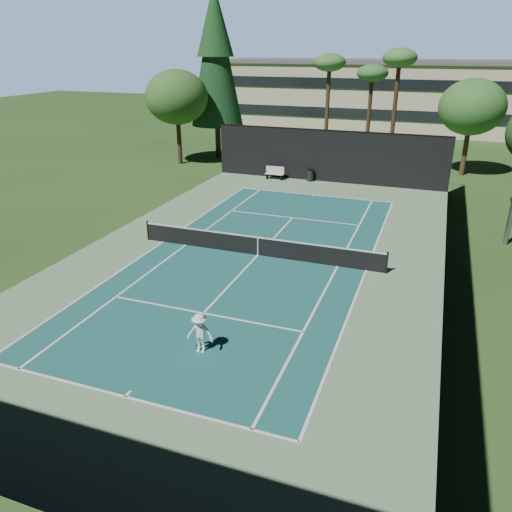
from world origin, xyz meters
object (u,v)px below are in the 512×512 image
Objects in this scene: tennis_ball_d at (246,222)px; trash_bin at (310,175)px; player at (200,333)px; tennis_net at (258,245)px; tennis_ball_b at (214,242)px; park_bench at (275,172)px; tennis_ball_c at (288,232)px.

tennis_ball_d is 11.14m from trash_bin.
trash_bin reaches higher than tennis_ball_d.
trash_bin is (-2.36, 24.57, -0.27)m from player.
tennis_ball_d is (-3.53, 13.50, -0.71)m from player.
tennis_net is 3.03m from tennis_ball_b.
trash_bin is at bearing 83.91° from tennis_ball_b.
tennis_net is at bearing 92.04° from player.
tennis_net reaches higher than park_bench.
trash_bin is at bearing 94.65° from tennis_net.
player is at bearing -75.36° from tennis_ball_d.
park_bench is at bearing -172.83° from trash_bin.
player reaches higher than trash_bin.
tennis_ball_b is (-2.86, 0.87, -0.52)m from tennis_net.
tennis_ball_c is (-0.62, 12.73, -0.72)m from player.
player reaches higher than tennis_ball_b.
trash_bin is (1.58, 14.83, 0.44)m from tennis_ball_b.
park_bench reaches higher than trash_bin.
park_bench is (-4.11, 15.35, -0.01)m from tennis_net.
tennis_ball_b is 3.78m from tennis_ball_d.
tennis_net is 8.94m from player.
park_bench is at bearing 94.92° from tennis_ball_b.
park_bench is (-5.19, 24.22, -0.20)m from player.
tennis_ball_d is 0.04× the size of park_bench.
park_bench is at bearing 111.71° from tennis_ball_c.
tennis_ball_b is 1.17× the size of tennis_ball_c.
tennis_net reaches higher than tennis_ball_d.
tennis_ball_b is at bearing -85.08° from park_bench.
trash_bin is at bearing 98.38° from tennis_ball_c.
player is 13.97m from tennis_ball_d.
trash_bin is at bearing 84.00° from tennis_ball_d.
trash_bin is (2.83, 0.36, -0.07)m from park_bench.
tennis_net reaches higher than trash_bin.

